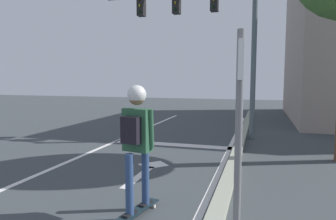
% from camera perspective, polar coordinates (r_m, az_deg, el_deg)
% --- Properties ---
extents(lane_line_center, '(0.12, 20.00, 0.01)m').
position_cam_1_polar(lane_line_center, '(6.94, -21.65, -10.48)').
color(lane_line_center, silver).
rests_on(lane_line_center, ground).
extents(lane_line_curbside, '(0.12, 20.00, 0.01)m').
position_cam_1_polar(lane_line_curbside, '(5.56, 8.31, -14.22)').
color(lane_line_curbside, silver).
rests_on(lane_line_curbside, ground).
extents(stop_bar, '(3.60, 0.40, 0.01)m').
position_cam_1_polar(stop_bar, '(8.87, 0.85, -6.53)').
color(stop_bar, silver).
rests_on(stop_bar, ground).
extents(lane_arrow_stem, '(0.16, 1.40, 0.01)m').
position_cam_1_polar(lane_arrow_stem, '(6.09, -5.56, -12.38)').
color(lane_arrow_stem, silver).
rests_on(lane_arrow_stem, ground).
extents(lane_arrow_head, '(0.71, 0.71, 0.01)m').
position_cam_1_polar(lane_arrow_head, '(6.84, -2.77, -10.29)').
color(lane_arrow_head, silver).
rests_on(lane_arrow_head, ground).
extents(curb_strip, '(0.24, 24.00, 0.14)m').
position_cam_1_polar(curb_strip, '(5.50, 10.97, -13.73)').
color(curb_strip, '#999C8A').
rests_on(curb_strip, ground).
extents(skateboard, '(0.35, 0.89, 0.08)m').
position_cam_1_polar(skateboard, '(4.50, -5.69, -18.32)').
color(skateboard, black).
rests_on(skateboard, ground).
extents(skater, '(0.47, 0.64, 1.75)m').
position_cam_1_polar(skater, '(4.15, -5.96, -3.97)').
color(skater, navy).
rests_on(skater, skateboard).
extents(traffic_signal_mast, '(5.06, 0.34, 4.94)m').
position_cam_1_polar(traffic_signal_mast, '(10.14, 7.04, 16.07)').
color(traffic_signal_mast, '#505F66').
rests_on(traffic_signal_mast, ground).
extents(street_sign_post, '(0.08, 0.44, 2.30)m').
position_cam_1_polar(street_sign_post, '(2.52, 13.22, -3.54)').
color(street_sign_post, slate).
rests_on(street_sign_post, ground).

